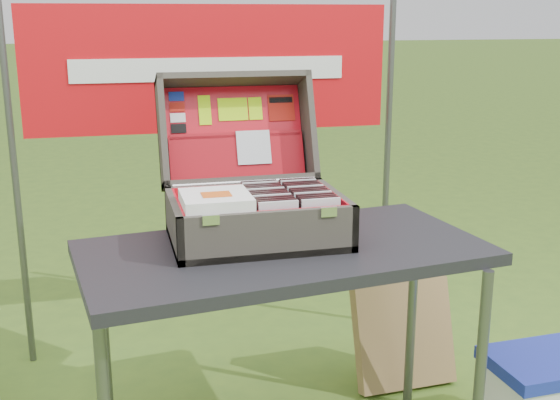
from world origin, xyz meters
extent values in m
cube|color=black|center=(0.07, 0.07, 0.79)|extent=(1.36, 0.80, 0.04)
cylinder|color=#59595B|center=(0.66, -0.19, 0.38)|extent=(0.04, 0.04, 0.77)
cylinder|color=#59595B|center=(-0.51, 0.34, 0.38)|extent=(0.04, 0.04, 0.77)
cylinder|color=#59595B|center=(0.66, 0.34, 0.38)|extent=(0.04, 0.04, 0.77)
cube|color=#565044|center=(0.00, 0.16, 0.82)|extent=(0.56, 0.40, 0.02)
cube|color=#565044|center=(0.00, -0.03, 0.88)|extent=(0.56, 0.02, 0.15)
cube|color=#565044|center=(0.00, 0.35, 0.88)|extent=(0.56, 0.02, 0.15)
cube|color=#565044|center=(-0.27, 0.16, 0.88)|extent=(0.02, 0.40, 0.15)
cube|color=#565044|center=(0.27, 0.16, 0.88)|extent=(0.02, 0.40, 0.15)
cube|color=red|center=(0.00, 0.16, 0.83)|extent=(0.52, 0.36, 0.01)
cube|color=silver|center=(-0.18, -0.04, 0.95)|extent=(0.05, 0.01, 0.03)
cube|color=silver|center=(0.19, -0.04, 0.95)|extent=(0.05, 0.01, 0.03)
cylinder|color=silver|center=(0.00, 0.36, 0.96)|extent=(0.51, 0.02, 0.02)
cube|color=#565044|center=(0.00, 0.56, 1.10)|extent=(0.56, 0.16, 0.39)
cube|color=#565044|center=(0.00, 0.57, 1.30)|extent=(0.56, 0.15, 0.07)
cube|color=#565044|center=(0.00, 0.44, 0.94)|extent=(0.56, 0.15, 0.07)
cube|color=#565044|center=(-0.27, 0.50, 1.12)|extent=(0.02, 0.28, 0.43)
cube|color=#565044|center=(0.27, 0.50, 1.12)|extent=(0.02, 0.28, 0.43)
cube|color=red|center=(0.00, 0.55, 1.10)|extent=(0.52, 0.13, 0.33)
cube|color=red|center=(0.00, -0.02, 0.89)|extent=(0.52, 0.01, 0.13)
cube|color=red|center=(0.00, 0.34, 0.89)|extent=(0.52, 0.01, 0.13)
cube|color=red|center=(-0.25, 0.16, 0.89)|extent=(0.01, 0.36, 0.13)
cube|color=red|center=(0.26, 0.16, 0.89)|extent=(0.01, 0.36, 0.13)
cube|color=maroon|center=(0.00, 0.50, 1.02)|extent=(0.50, 0.09, 0.16)
cube|color=maroon|center=(0.00, 0.52, 1.10)|extent=(0.49, 0.03, 0.03)
cube|color=silver|center=(0.06, 0.49, 1.06)|extent=(0.13, 0.05, 0.12)
cube|color=#1933B2|center=(-0.20, 0.59, 1.24)|extent=(0.06, 0.01, 0.03)
cube|color=#B8190E|center=(-0.20, 0.58, 1.20)|extent=(0.06, 0.01, 0.03)
cube|color=white|center=(-0.20, 0.57, 1.16)|extent=(0.06, 0.01, 0.03)
cube|color=black|center=(-0.20, 0.55, 1.13)|extent=(0.06, 0.01, 0.03)
cube|color=#B0F00A|center=(-0.10, 0.57, 1.19)|extent=(0.05, 0.04, 0.10)
cube|color=#B0F00A|center=(0.00, 0.57, 1.19)|extent=(0.11, 0.03, 0.08)
cube|color=#B0F00A|center=(0.09, 0.57, 1.19)|extent=(0.05, 0.03, 0.08)
cube|color=#B8190E|center=(0.19, 0.57, 1.19)|extent=(0.10, 0.04, 0.10)
cube|color=black|center=(0.19, 0.58, 1.22)|extent=(0.09, 0.01, 0.02)
cube|color=silver|center=(0.04, 0.01, 0.91)|extent=(0.12, 0.01, 0.14)
cube|color=black|center=(0.04, 0.03, 0.91)|extent=(0.12, 0.01, 0.14)
cube|color=black|center=(0.04, 0.05, 0.91)|extent=(0.12, 0.01, 0.14)
cube|color=black|center=(0.04, 0.07, 0.91)|extent=(0.12, 0.01, 0.14)
cube|color=silver|center=(0.04, 0.09, 0.91)|extent=(0.12, 0.01, 0.14)
cube|color=black|center=(0.04, 0.12, 0.91)|extent=(0.12, 0.01, 0.14)
cube|color=black|center=(0.04, 0.14, 0.91)|extent=(0.12, 0.01, 0.14)
cube|color=black|center=(0.04, 0.16, 0.91)|extent=(0.12, 0.01, 0.14)
cube|color=silver|center=(0.04, 0.18, 0.91)|extent=(0.12, 0.01, 0.14)
cube|color=black|center=(0.04, 0.21, 0.91)|extent=(0.12, 0.01, 0.14)
cube|color=black|center=(0.04, 0.23, 0.91)|extent=(0.12, 0.01, 0.14)
cube|color=black|center=(0.04, 0.25, 0.91)|extent=(0.12, 0.01, 0.14)
cube|color=silver|center=(0.04, 0.27, 0.91)|extent=(0.12, 0.01, 0.14)
cube|color=black|center=(0.04, 0.29, 0.91)|extent=(0.12, 0.01, 0.14)
cube|color=silver|center=(0.18, 0.01, 0.91)|extent=(0.12, 0.01, 0.14)
cube|color=black|center=(0.18, 0.03, 0.91)|extent=(0.12, 0.01, 0.14)
cube|color=black|center=(0.18, 0.05, 0.91)|extent=(0.12, 0.01, 0.14)
cube|color=black|center=(0.18, 0.07, 0.91)|extent=(0.12, 0.01, 0.14)
cube|color=silver|center=(0.18, 0.09, 0.91)|extent=(0.12, 0.01, 0.14)
cube|color=black|center=(0.18, 0.12, 0.91)|extent=(0.12, 0.01, 0.14)
cube|color=black|center=(0.18, 0.14, 0.91)|extent=(0.12, 0.01, 0.14)
cube|color=black|center=(0.18, 0.16, 0.91)|extent=(0.12, 0.01, 0.14)
cube|color=silver|center=(0.18, 0.18, 0.91)|extent=(0.12, 0.01, 0.14)
cube|color=black|center=(0.18, 0.21, 0.91)|extent=(0.12, 0.01, 0.14)
cube|color=black|center=(0.18, 0.23, 0.91)|extent=(0.12, 0.01, 0.14)
cube|color=black|center=(0.18, 0.25, 0.91)|extent=(0.12, 0.01, 0.14)
cube|color=silver|center=(0.18, 0.27, 0.91)|extent=(0.12, 0.01, 0.14)
cube|color=black|center=(0.18, 0.29, 0.91)|extent=(0.12, 0.01, 0.14)
cube|color=white|center=(-0.14, 0.08, 0.96)|extent=(0.21, 0.21, 0.00)
cube|color=white|center=(-0.14, 0.08, 0.96)|extent=(0.21, 0.21, 0.00)
cube|color=white|center=(-0.14, 0.08, 0.97)|extent=(0.21, 0.21, 0.00)
cube|color=white|center=(-0.14, 0.08, 0.97)|extent=(0.21, 0.21, 0.00)
cube|color=white|center=(-0.14, 0.08, 0.98)|extent=(0.21, 0.21, 0.00)
cube|color=white|center=(-0.14, 0.08, 0.98)|extent=(0.21, 0.21, 0.00)
cube|color=white|center=(-0.14, 0.08, 0.99)|extent=(0.21, 0.21, 0.00)
cube|color=#D85919|center=(-0.14, 0.07, 0.99)|extent=(0.09, 0.07, 0.00)
cube|color=navy|center=(1.01, -0.04, 0.33)|extent=(0.42, 0.32, 0.05)
cube|color=#9C7948|center=(0.71, 0.51, 0.22)|extent=(0.44, 0.22, 0.45)
cylinder|color=#59595B|center=(-0.85, 1.10, 0.85)|extent=(0.03, 0.03, 1.70)
cylinder|color=#59595B|center=(0.85, 1.10, 0.85)|extent=(0.03, 0.03, 1.70)
cube|color=red|center=(0.00, 1.09, 1.30)|extent=(1.60, 0.02, 0.55)
cube|color=white|center=(0.00, 1.08, 1.30)|extent=(1.20, 0.00, 0.10)
camera|label=1|loc=(-0.46, -2.00, 1.53)|focal=45.00mm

